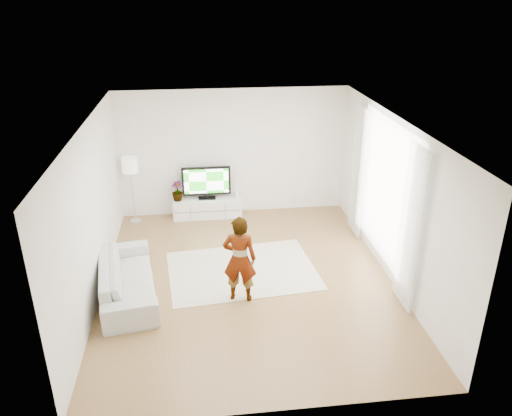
{
  "coord_description": "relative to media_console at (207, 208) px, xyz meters",
  "views": [
    {
      "loc": [
        -0.76,
        -7.48,
        4.72
      ],
      "look_at": [
        0.19,
        0.4,
        1.2
      ],
      "focal_mm": 35.0,
      "sensor_mm": 36.0,
      "label": 1
    }
  ],
  "objects": [
    {
      "name": "floor",
      "position": [
        0.61,
        -2.76,
        -0.21
      ],
      "size": [
        6.0,
        6.0,
        0.0
      ],
      "primitive_type": "plane",
      "color": "#9D7346",
      "rests_on": "ground"
    },
    {
      "name": "window",
      "position": [
        3.09,
        -2.46,
        1.24
      ],
      "size": [
        0.01,
        2.6,
        2.5
      ],
      "primitive_type": "cube",
      "color": "white",
      "rests_on": "wall_right"
    },
    {
      "name": "rug",
      "position": [
        0.54,
        -2.44,
        -0.21
      ],
      "size": [
        2.8,
        2.14,
        0.01
      ],
      "primitive_type": "cube",
      "rotation": [
        0.0,
        0.0,
        0.1
      ],
      "color": "beige",
      "rests_on": "floor"
    },
    {
      "name": "sofa",
      "position": [
        -1.42,
        -2.97,
        0.1
      ],
      "size": [
        1.17,
        2.27,
        0.63
      ],
      "primitive_type": "imported",
      "rotation": [
        0.0,
        0.0,
        1.73
      ],
      "color": "beige",
      "rests_on": "floor"
    },
    {
      "name": "wall_left",
      "position": [
        -1.89,
        -2.76,
        1.19
      ],
      "size": [
        0.02,
        6.0,
        2.8
      ],
      "primitive_type": "cube",
      "color": "white",
      "rests_on": "floor"
    },
    {
      "name": "player",
      "position": [
        0.43,
        -3.33,
        0.54
      ],
      "size": [
        0.6,
        0.46,
        1.48
      ],
      "primitive_type": "imported",
      "rotation": [
        0.0,
        0.0,
        2.93
      ],
      "color": "#334772",
      "rests_on": "rug"
    },
    {
      "name": "wall_front",
      "position": [
        0.61,
        -5.76,
        1.19
      ],
      "size": [
        5.0,
        0.02,
        2.8
      ],
      "primitive_type": "cube",
      "color": "white",
      "rests_on": "floor"
    },
    {
      "name": "wall_right",
      "position": [
        3.11,
        -2.76,
        1.19
      ],
      "size": [
        0.02,
        6.0,
        2.8
      ],
      "primitive_type": "cube",
      "color": "white",
      "rests_on": "floor"
    },
    {
      "name": "curtain_far",
      "position": [
        3.01,
        -1.16,
        1.14
      ],
      "size": [
        0.04,
        0.7,
        2.6
      ],
      "primitive_type": "cube",
      "color": "white",
      "rests_on": "floor"
    },
    {
      "name": "ceiling",
      "position": [
        0.61,
        -2.76,
        2.59
      ],
      "size": [
        6.0,
        6.0,
        0.0
      ],
      "primitive_type": "plane",
      "color": "white",
      "rests_on": "wall_back"
    },
    {
      "name": "potted_plant",
      "position": [
        -0.64,
        0.0,
        0.43
      ],
      "size": [
        0.3,
        0.3,
        0.44
      ],
      "primitive_type": "imported",
      "rotation": [
        0.0,
        0.0,
        -0.28
      ],
      "color": "#3F7238",
      "rests_on": "media_console"
    },
    {
      "name": "wall_back",
      "position": [
        0.61,
        0.24,
        1.19
      ],
      "size": [
        5.0,
        0.02,
        2.8
      ],
      "primitive_type": "cube",
      "color": "white",
      "rests_on": "floor"
    },
    {
      "name": "television",
      "position": [
        0.0,
        0.03,
        0.61
      ],
      "size": [
        1.06,
        0.21,
        0.74
      ],
      "color": "black",
      "rests_on": "media_console"
    },
    {
      "name": "curtain_near",
      "position": [
        3.01,
        -3.76,
        1.14
      ],
      "size": [
        0.04,
        0.7,
        2.6
      ],
      "primitive_type": "cube",
      "color": "white",
      "rests_on": "floor"
    },
    {
      "name": "game_console",
      "position": [
        0.66,
        -0.0,
        0.33
      ],
      "size": [
        0.06,
        0.17,
        0.23
      ],
      "rotation": [
        0.0,
        0.0,
        0.04
      ],
      "color": "white",
      "rests_on": "media_console"
    },
    {
      "name": "floor_lamp",
      "position": [
        -1.59,
        -0.06,
        1.03
      ],
      "size": [
        0.33,
        0.33,
        1.46
      ],
      "color": "silver",
      "rests_on": "floor"
    },
    {
      "name": "media_console",
      "position": [
        0.0,
        0.0,
        0.0
      ],
      "size": [
        1.51,
        0.43,
        0.43
      ],
      "color": "white",
      "rests_on": "floor"
    }
  ]
}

